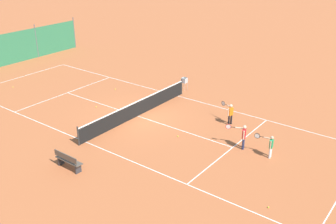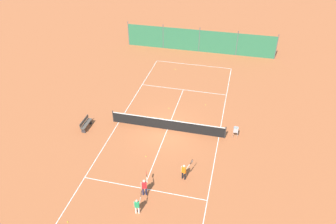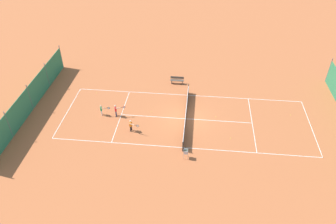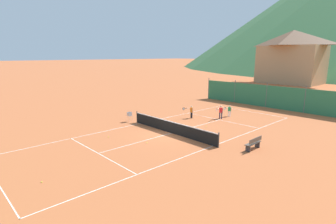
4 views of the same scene
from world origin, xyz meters
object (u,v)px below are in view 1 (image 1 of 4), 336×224
tennis_ball_by_net_right (13,87)px  courtside_bench (68,160)px  player_near_service (230,112)px  tennis_ball_alley_right (115,89)px  tennis_ball_service_box (178,136)px  player_far_baseline (270,145)px  tennis_ball_far_corner (268,207)px  tennis_net (137,108)px  tennis_ball_near_corner (96,107)px  ball_hopper (184,81)px  player_far_service (243,135)px

tennis_ball_by_net_right → courtside_bench: bearing=68.0°
player_near_service → tennis_ball_alley_right: size_ratio=18.65×
tennis_ball_by_net_right → tennis_ball_service_box: bearing=93.8°
player_far_baseline → tennis_ball_far_corner: 4.11m
tennis_ball_by_net_right → tennis_ball_alley_right: (-4.10, 6.09, 0.00)m
tennis_ball_alley_right → tennis_net: bearing=59.8°
tennis_ball_by_net_right → tennis_ball_near_corner: (-1.06, 7.37, 0.00)m
player_near_service → tennis_ball_by_net_right: size_ratio=18.65×
tennis_ball_near_corner → tennis_net: bearing=101.2°
tennis_ball_service_box → ball_hopper: ball_hopper is taller
player_far_service → tennis_ball_near_corner: 9.81m
courtside_bench → tennis_ball_service_box: bearing=159.3°
tennis_ball_service_box → tennis_ball_by_net_right: (0.91, -13.80, 0.00)m
player_far_baseline → tennis_ball_alley_right: 12.69m
player_far_baseline → tennis_ball_by_net_right: size_ratio=17.45×
tennis_ball_near_corner → courtside_bench: 7.21m
player_far_baseline → tennis_ball_by_net_right: (1.85, -18.57, -0.64)m
tennis_ball_by_net_right → ball_hopper: (-6.94, 10.02, 0.62)m
player_near_service → tennis_ball_service_box: 3.45m
tennis_net → tennis_ball_service_box: tennis_net is taller
player_near_service → player_far_service: bearing=41.8°
player_far_service → tennis_ball_far_corner: 4.87m
courtside_bench → tennis_ball_alley_right: bearing=-147.6°
tennis_ball_near_corner → player_near_service: bearing=110.4°
player_far_service → tennis_ball_by_net_right: (1.85, -17.12, -0.72)m
tennis_net → tennis_ball_by_net_right: (1.64, -10.31, -0.47)m
player_far_service → ball_hopper: player_far_service is taller
tennis_ball_by_net_right → tennis_ball_alley_right: 7.34m
tennis_net → tennis_ball_far_corner: tennis_net is taller
player_far_service → player_near_service: player_far_service is taller
tennis_net → tennis_ball_service_box: size_ratio=139.09×
tennis_ball_far_corner → tennis_ball_by_net_right: same height
player_near_service → tennis_ball_far_corner: size_ratio=18.65×
tennis_ball_service_box → tennis_ball_by_net_right: bearing=-86.2°
tennis_net → player_far_baseline: player_far_baseline is taller
tennis_ball_by_net_right → courtside_bench: (4.71, 11.68, 0.42)m
tennis_ball_service_box → courtside_bench: size_ratio=0.04×
ball_hopper → courtside_bench: bearing=8.1°
tennis_net → tennis_ball_near_corner: tennis_net is taller
tennis_ball_far_corner → tennis_ball_near_corner: 13.15m
tennis_ball_far_corner → tennis_ball_near_corner: size_ratio=1.00×
tennis_ball_alley_right → player_far_baseline: bearing=79.8°
player_far_baseline → courtside_bench: 9.52m
tennis_net → courtside_bench: bearing=12.1°
tennis_ball_near_corner → tennis_ball_far_corner: bearing=77.2°
player_far_baseline → tennis_ball_alley_right: player_far_baseline is taller
tennis_ball_alley_right → ball_hopper: ball_hopper is taller
tennis_ball_service_box → tennis_ball_near_corner: size_ratio=1.00×
tennis_ball_alley_right → tennis_ball_by_net_right: bearing=-56.1°
tennis_ball_alley_right → ball_hopper: size_ratio=0.07×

